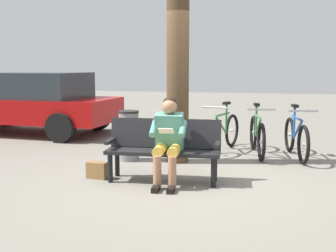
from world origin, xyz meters
The scene contains 10 objects.
ground_plane centered at (0.00, 0.00, 0.00)m, with size 40.00×40.00×0.00m, color slate.
bench centered at (0.28, 0.06, 0.51)m, with size 1.63×0.59×0.87m.
person_reading centered at (0.17, 0.22, 0.66)m, with size 0.51×0.79×1.20m.
handbag centered at (1.24, 0.21, 0.12)m, with size 0.30×0.14×0.24m, color olive.
tree_trunk centered at (0.33, -1.11, 1.87)m, with size 0.37×0.37×3.73m, color #4C3823.
litter_bin centered at (1.17, -1.01, 0.43)m, with size 0.36×0.36×0.86m.
bicycle_blue centered at (-1.65, -1.91, 0.36)m, with size 0.48×1.67×0.94m.
bicycle_green centered at (-0.97, -2.00, 0.36)m, with size 0.48×1.67×0.94m.
bicycle_black centered at (-0.32, -2.18, 0.36)m, with size 0.60×1.63×0.94m.
parked_car centered at (4.40, -3.19, 0.77)m, with size 4.27×2.15×1.47m.
Camera 1 is at (-1.13, 5.59, 1.61)m, focal length 43.77 mm.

